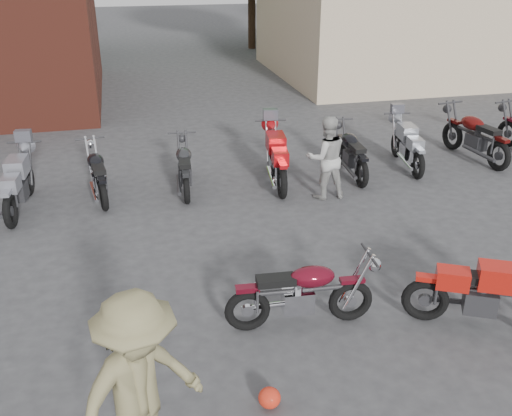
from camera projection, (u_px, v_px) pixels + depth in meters
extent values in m
plane|color=#363638|center=(339.00, 336.00, 7.20)|extent=(90.00, 90.00, 0.00)
cube|color=tan|center=(410.00, 26.00, 21.52)|extent=(10.00, 8.00, 3.50)
ellipsoid|color=red|center=(269.00, 398.00, 6.06)|extent=(0.29, 0.29, 0.23)
imported|color=#A9A8A4|center=(326.00, 158.00, 10.86)|extent=(0.80, 0.62, 1.62)
imported|color=olive|center=(140.00, 392.00, 4.92)|extent=(1.46, 1.27, 1.96)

